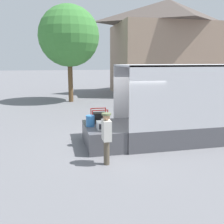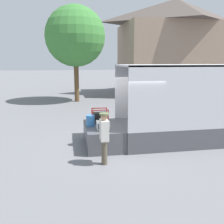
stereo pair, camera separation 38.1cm
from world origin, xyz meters
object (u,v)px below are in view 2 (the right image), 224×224
(portable_generator, at_px, (100,117))
(street_tree, at_px, (75,36))
(microwave, at_px, (103,125))
(orange_bucket, at_px, (90,121))
(worker_person, at_px, (104,134))

(portable_generator, relative_size, street_tree, 0.09)
(microwave, xyz_separation_m, orange_bucket, (-0.40, 0.47, 0.07))
(microwave, relative_size, orange_bucket, 1.11)
(microwave, bearing_deg, street_tree, 92.45)
(street_tree, bearing_deg, portable_generator, -87.16)
(microwave, bearing_deg, worker_person, -96.52)
(orange_bucket, bearing_deg, microwave, -49.69)
(portable_generator, xyz_separation_m, street_tree, (-0.51, 10.27, 3.97))
(microwave, bearing_deg, orange_bucket, 130.31)
(portable_generator, height_order, orange_bucket, portable_generator)
(worker_person, distance_m, street_tree, 13.12)
(microwave, height_order, worker_person, worker_person)
(orange_bucket, bearing_deg, portable_generator, 46.10)
(worker_person, relative_size, street_tree, 0.22)
(orange_bucket, height_order, street_tree, street_tree)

